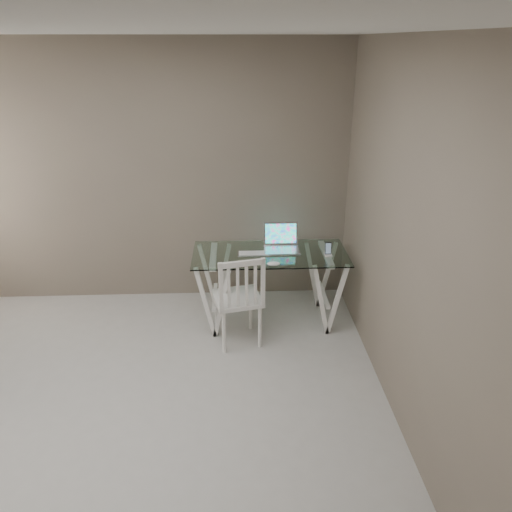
{
  "coord_description": "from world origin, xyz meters",
  "views": [
    {
      "loc": [
        0.8,
        -2.83,
        2.65
      ],
      "look_at": [
        0.99,
        1.31,
        0.85
      ],
      "focal_mm": 35.0,
      "sensor_mm": 36.0,
      "label": 1
    }
  ],
  "objects": [
    {
      "name": "keyboard",
      "position": [
        0.98,
        1.61,
        0.75
      ],
      "size": [
        0.31,
        0.13,
        0.01
      ],
      "primitive_type": "cube",
      "color": "silver",
      "rests_on": "desk"
    },
    {
      "name": "desk",
      "position": [
        1.14,
        1.61,
        0.38
      ],
      "size": [
        1.5,
        0.7,
        0.75
      ],
      "color": "silver",
      "rests_on": "ground"
    },
    {
      "name": "laptop",
      "position": [
        1.26,
        1.74,
        0.8
      ],
      "size": [
        0.34,
        0.3,
        0.24
      ],
      "color": "#BCBCC0",
      "rests_on": "desk"
    },
    {
      "name": "mouse",
      "position": [
        1.15,
        1.32,
        0.77
      ],
      "size": [
        0.12,
        0.07,
        0.04
      ],
      "primitive_type": "ellipsoid",
      "color": "white",
      "rests_on": "desk"
    },
    {
      "name": "room",
      "position": [
        -0.06,
        0.02,
        1.72
      ],
      "size": [
        4.5,
        4.52,
        2.71
      ],
      "color": "#ACAAA5",
      "rests_on": "ground"
    },
    {
      "name": "chair",
      "position": [
        0.83,
        1.18,
        0.51
      ],
      "size": [
        0.5,
        0.5,
        0.92
      ],
      "rotation": [
        0.0,
        0.0,
        0.22
      ],
      "color": "silver",
      "rests_on": "ground"
    },
    {
      "name": "phone_dock",
      "position": [
        1.69,
        1.53,
        0.78
      ],
      "size": [
        0.07,
        0.07,
        0.13
      ],
      "color": "white",
      "rests_on": "desk"
    }
  ]
}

